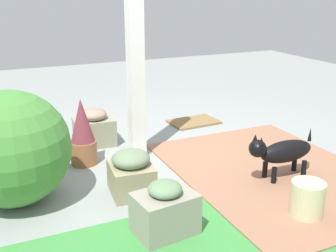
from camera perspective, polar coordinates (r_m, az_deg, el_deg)
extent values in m
plane|color=gray|center=(4.52, 0.43, -4.29)|extent=(12.00, 12.00, 0.00)
cube|color=#97684D|center=(4.28, 14.32, -6.18)|extent=(1.80, 2.40, 0.02)
cube|color=white|center=(4.26, -4.62, 11.34)|extent=(0.15, 0.15, 2.45)
cube|color=gray|center=(4.89, -10.19, -0.79)|extent=(0.48, 0.37, 0.32)
ellipsoid|color=gray|center=(4.82, -10.33, 1.57)|extent=(0.31, 0.31, 0.14)
cube|color=gray|center=(3.72, -5.11, -7.34)|extent=(0.40, 0.44, 0.28)
ellipsoid|color=slate|center=(3.64, -5.20, -4.54)|extent=(0.34, 0.34, 0.15)
cube|color=gray|center=(3.14, -0.42, -12.06)|extent=(0.48, 0.38, 0.32)
ellipsoid|color=#688761|center=(3.04, -0.43, -8.73)|extent=(0.26, 0.26, 0.12)
sphere|color=#458437|center=(3.66, -20.87, -2.96)|extent=(0.98, 0.98, 0.98)
cylinder|color=#9A5939|center=(4.61, -19.57, -3.68)|extent=(0.24, 0.24, 0.19)
ellipsoid|color=#275D30|center=(4.54, -19.83, -1.51)|extent=(0.33, 0.33, 0.20)
cylinder|color=#9C603C|center=(4.40, -11.61, -3.60)|extent=(0.28, 0.28, 0.25)
cone|color=brown|center=(4.28, -11.92, 0.79)|extent=(0.25, 0.25, 0.46)
ellipsoid|color=black|center=(4.08, 16.11, -3.40)|extent=(0.58, 0.20, 0.21)
sphere|color=black|center=(3.85, 12.34, -3.08)|extent=(0.16, 0.16, 0.16)
cone|color=black|center=(3.78, 12.85, -2.01)|extent=(0.05, 0.05, 0.07)
cone|color=black|center=(3.85, 12.04, -1.58)|extent=(0.05, 0.05, 0.07)
cylinder|color=black|center=(4.00, 14.50, -6.75)|extent=(0.05, 0.05, 0.17)
cylinder|color=black|center=(4.10, 13.31, -6.03)|extent=(0.05, 0.05, 0.17)
cylinder|color=black|center=(4.23, 18.34, -5.72)|extent=(0.05, 0.05, 0.17)
cylinder|color=black|center=(4.31, 17.13, -5.07)|extent=(0.05, 0.05, 0.17)
cone|color=black|center=(4.22, 19.14, -1.09)|extent=(0.04, 0.04, 0.14)
cylinder|color=beige|center=(3.53, 18.76, -9.65)|extent=(0.27, 0.27, 0.30)
cube|color=olive|center=(5.63, 3.60, 0.58)|extent=(0.67, 0.47, 0.03)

